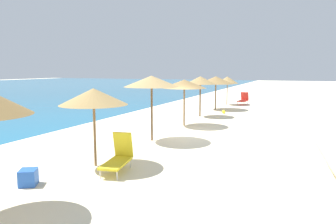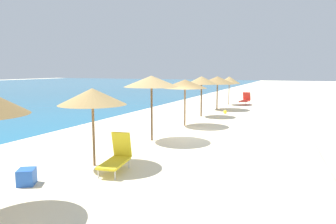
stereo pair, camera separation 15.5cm
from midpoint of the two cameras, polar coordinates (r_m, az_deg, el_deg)
The scene contains 11 objects.
ground_plane at distance 15.31m, azimuth 3.37°, elevation -4.03°, with size 160.00×160.00×0.00m, color beige.
beach_umbrella_2 at distance 10.30m, azimuth -12.94°, elevation 2.68°, with size 2.15×2.15×2.50m.
beach_umbrella_3 at distance 13.73m, azimuth -2.64°, elevation 5.47°, with size 2.39×2.39×2.82m.
beach_umbrella_4 at distance 17.42m, azimuth 3.31°, elevation 5.02°, with size 2.41×2.41×2.55m.
beach_umbrella_5 at distance 21.05m, azimuth 6.22°, elevation 5.62°, with size 2.05×2.05×2.65m.
beach_umbrella_6 at distance 24.91m, azimuth 9.00°, elevation 5.63°, with size 2.70×2.70×2.57m.
beach_umbrella_7 at distance 28.54m, azimuth 11.04°, elevation 5.62°, with size 1.91×1.91×2.48m.
lounge_chair_0 at distance 29.14m, azimuth 13.77°, elevation 2.16°, with size 1.71×0.80×1.08m.
lounge_chair_1 at distance 9.94m, azimuth -8.66°, elevation -7.86°, with size 1.51×0.84×1.14m.
beach_ball at distance 22.81m, azimuth 10.35°, elevation 0.02°, with size 0.25×0.25×0.25m, color yellow.
cooler_box at distance 9.52m, azimuth -23.51°, elevation -10.57°, with size 0.48×0.43×0.44m, color blue.
Camera 2 is at (-14.09, -5.13, 3.08)m, focal length 34.12 mm.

